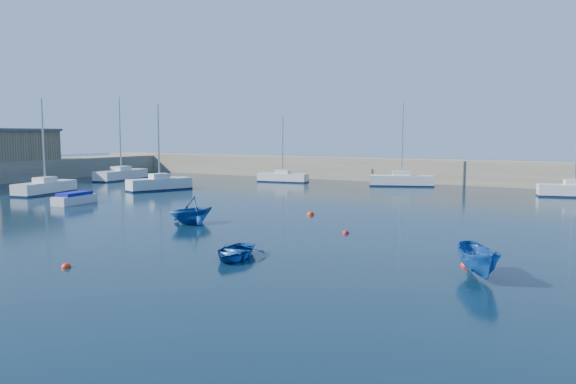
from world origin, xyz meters
The scene contains 18 objects.
ground centered at (0.00, 0.00, 0.00)m, with size 220.00×220.00×0.00m, color black.
back_wall centered at (0.00, 46.00, 1.30)m, with size 96.00×4.50×2.60m, color gray.
brick_shed_a centered at (-42.00, 24.00, 4.10)m, with size 6.00×8.00×3.40m, color #876F4E.
sailboat_2 centered at (-26.11, 16.12, 0.61)m, with size 3.28×6.83×8.67m.
sailboat_3 centered at (-19.39, 23.90, 0.65)m, with size 3.90×6.45×8.33m.
sailboat_4 centered at (-31.89, 30.79, 0.65)m, with size 3.11×7.74×9.82m.
sailboat_5 centered at (-13.73, 37.93, 0.55)m, with size 5.90×2.44×7.57m.
sailboat_6 centered at (-0.38, 39.94, 0.63)m, with size 6.79×4.11×8.69m.
sailboat_7 centered at (16.02, 37.50, 0.60)m, with size 6.13×3.06×7.86m.
motorboat_1 centered at (-17.65, 12.47, 0.43)m, with size 1.91×3.91×0.92m.
motorboat_2 centered at (-19.92, 25.09, 0.52)m, with size 2.22×5.47×1.10m.
dinghy_center centered at (4.59, 2.83, 0.31)m, with size 2.16×3.02×0.63m, color #154894.
dinghy_left centered at (-3.38, 9.48, 0.83)m, with size 2.73×3.16×1.67m, color #154894.
dinghy_right centered at (14.55, 4.83, 0.62)m, with size 1.22×3.24×1.25m, color #154894.
buoy_0 centered at (-0.43, -1.99, 0.00)m, with size 0.40×0.40×0.40m, color red.
buoy_1 centered at (6.23, 11.06, 0.00)m, with size 0.38×0.38×0.38m, color red.
buoy_2 centered at (13.70, 6.52, 0.00)m, with size 0.42×0.42×0.42m, color red.
buoy_3 centered at (1.23, 16.36, 0.00)m, with size 0.50×0.50×0.50m, color red.
Camera 1 is at (18.77, -16.95, 5.45)m, focal length 35.00 mm.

